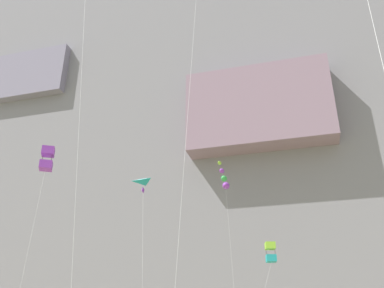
{
  "coord_description": "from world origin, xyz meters",
  "views": [
    {
      "loc": [
        3.45,
        0.38,
        1.71
      ],
      "look_at": [
        -2.51,
        22.34,
        12.57
      ],
      "focal_mm": 39.26,
      "sensor_mm": 36.0,
      "label": 1
    }
  ],
  "objects_px": {
    "kite_box_upper_left": "(47,159)",
    "kite_delta_low_right": "(145,193)",
    "kite_windsock_low_center": "(224,179)",
    "kite_box_mid_right": "(271,252)"
  },
  "relations": [
    {
      "from": "kite_box_mid_right",
      "to": "kite_box_upper_left",
      "type": "xyz_separation_m",
      "value": [
        -15.11,
        -4.87,
        6.57
      ]
    },
    {
      "from": "kite_delta_low_right",
      "to": "kite_box_mid_right",
      "type": "relative_size",
      "value": 1.9
    },
    {
      "from": "kite_windsock_low_center",
      "to": "kite_box_mid_right",
      "type": "distance_m",
      "value": 10.5
    },
    {
      "from": "kite_delta_low_right",
      "to": "kite_windsock_low_center",
      "type": "bearing_deg",
      "value": -5.29
    },
    {
      "from": "kite_box_upper_left",
      "to": "kite_delta_low_right",
      "type": "bearing_deg",
      "value": 74.13
    },
    {
      "from": "kite_delta_low_right",
      "to": "kite_windsock_low_center",
      "type": "relative_size",
      "value": 0.96
    },
    {
      "from": "kite_delta_low_right",
      "to": "kite_box_mid_right",
      "type": "xyz_separation_m",
      "value": [
        11.88,
        -6.5,
        -7.38
      ]
    },
    {
      "from": "kite_box_mid_right",
      "to": "kite_box_upper_left",
      "type": "bearing_deg",
      "value": -162.14
    },
    {
      "from": "kite_windsock_low_center",
      "to": "kite_box_upper_left",
      "type": "bearing_deg",
      "value": -136.05
    },
    {
      "from": "kite_box_upper_left",
      "to": "kite_windsock_low_center",
      "type": "bearing_deg",
      "value": 43.95
    }
  ]
}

